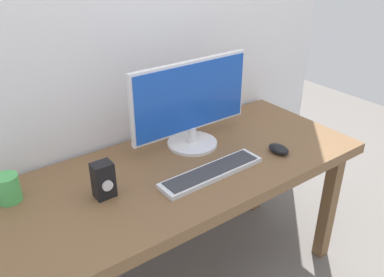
{
  "coord_description": "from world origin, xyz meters",
  "views": [
    {
      "loc": [
        -0.86,
        -1.22,
        1.62
      ],
      "look_at": [
        0.04,
        0.0,
        0.83
      ],
      "focal_mm": 37.82,
      "sensor_mm": 36.0,
      "label": 1
    }
  ],
  "objects_px": {
    "audio_controller": "(103,180)",
    "monitor": "(191,103)",
    "keyboard_primary": "(212,172)",
    "desk": "(184,181)",
    "mouse": "(279,149)",
    "coffee_mug": "(8,188)"
  },
  "relations": [
    {
      "from": "mouse",
      "to": "audio_controller",
      "type": "bearing_deg",
      "value": 165.31
    },
    {
      "from": "monitor",
      "to": "keyboard_primary",
      "type": "relative_size",
      "value": 1.27
    },
    {
      "from": "keyboard_primary",
      "to": "coffee_mug",
      "type": "relative_size",
      "value": 4.47
    },
    {
      "from": "monitor",
      "to": "keyboard_primary",
      "type": "xyz_separation_m",
      "value": [
        -0.09,
        -0.27,
        -0.2
      ]
    },
    {
      "from": "keyboard_primary",
      "to": "coffee_mug",
      "type": "distance_m",
      "value": 0.79
    },
    {
      "from": "mouse",
      "to": "audio_controller",
      "type": "relative_size",
      "value": 0.73
    },
    {
      "from": "keyboard_primary",
      "to": "monitor",
      "type": "bearing_deg",
      "value": 71.4
    },
    {
      "from": "mouse",
      "to": "coffee_mug",
      "type": "xyz_separation_m",
      "value": [
        -1.09,
        0.35,
        0.04
      ]
    },
    {
      "from": "audio_controller",
      "to": "monitor",
      "type": "bearing_deg",
      "value": 15.07
    },
    {
      "from": "monitor",
      "to": "audio_controller",
      "type": "height_order",
      "value": "monitor"
    },
    {
      "from": "keyboard_primary",
      "to": "coffee_mug",
      "type": "height_order",
      "value": "coffee_mug"
    },
    {
      "from": "desk",
      "to": "coffee_mug",
      "type": "bearing_deg",
      "value": 164.6
    },
    {
      "from": "desk",
      "to": "monitor",
      "type": "height_order",
      "value": "monitor"
    },
    {
      "from": "keyboard_primary",
      "to": "mouse",
      "type": "bearing_deg",
      "value": -5.68
    },
    {
      "from": "desk",
      "to": "keyboard_primary",
      "type": "distance_m",
      "value": 0.16
    },
    {
      "from": "desk",
      "to": "mouse",
      "type": "distance_m",
      "value": 0.46
    },
    {
      "from": "audio_controller",
      "to": "coffee_mug",
      "type": "xyz_separation_m",
      "value": [
        -0.3,
        0.18,
        -0.02
      ]
    },
    {
      "from": "audio_controller",
      "to": "coffee_mug",
      "type": "height_order",
      "value": "audio_controller"
    },
    {
      "from": "keyboard_primary",
      "to": "coffee_mug",
      "type": "xyz_separation_m",
      "value": [
        -0.73,
        0.31,
        0.04
      ]
    },
    {
      "from": "monitor",
      "to": "audio_controller",
      "type": "bearing_deg",
      "value": -164.93
    },
    {
      "from": "desk",
      "to": "mouse",
      "type": "bearing_deg",
      "value": -21.31
    },
    {
      "from": "desk",
      "to": "mouse",
      "type": "relative_size",
      "value": 15.47
    }
  ]
}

